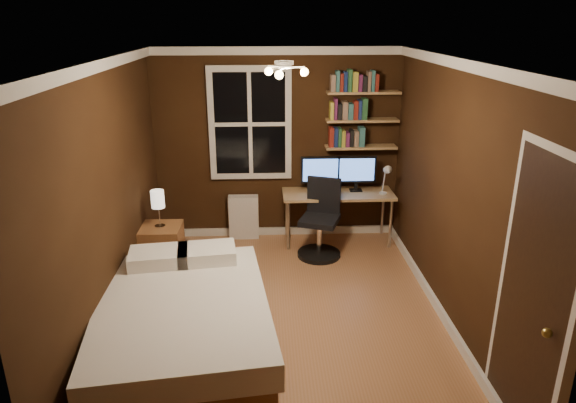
{
  "coord_description": "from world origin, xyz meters",
  "views": [
    {
      "loc": [
        -0.18,
        -4.47,
        2.83
      ],
      "look_at": [
        0.06,
        0.45,
        1.06
      ],
      "focal_mm": 32.0,
      "sensor_mm": 36.0,
      "label": 1
    }
  ],
  "objects_px": {
    "radiator": "(244,217)",
    "nightstand": "(162,250)",
    "bedside_lamp": "(158,209)",
    "office_chair": "(320,227)",
    "bed": "(184,324)",
    "monitor_left": "(320,174)",
    "monitor_right": "(357,174)",
    "desk_lamp": "(386,179)",
    "desk": "(338,197)"
  },
  "relations": [
    {
      "from": "monitor_left",
      "to": "nightstand",
      "type": "bearing_deg",
      "value": -155.89
    },
    {
      "from": "bedside_lamp",
      "to": "monitor_right",
      "type": "xyz_separation_m",
      "value": [
        2.4,
        0.86,
        0.12
      ]
    },
    {
      "from": "bed",
      "to": "monitor_left",
      "type": "bearing_deg",
      "value": 52.01
    },
    {
      "from": "bedside_lamp",
      "to": "bed",
      "type": "bearing_deg",
      "value": -73.2
    },
    {
      "from": "bedside_lamp",
      "to": "radiator",
      "type": "height_order",
      "value": "bedside_lamp"
    },
    {
      "from": "bed",
      "to": "desk",
      "type": "xyz_separation_m",
      "value": [
        1.68,
        2.37,
        0.33
      ]
    },
    {
      "from": "bedside_lamp",
      "to": "desk_lamp",
      "type": "distance_m",
      "value": 2.81
    },
    {
      "from": "desk_lamp",
      "to": "office_chair",
      "type": "xyz_separation_m",
      "value": [
        -0.85,
        -0.26,
        -0.53
      ]
    },
    {
      "from": "bed",
      "to": "nightstand",
      "type": "distance_m",
      "value": 1.64
    },
    {
      "from": "desk",
      "to": "office_chair",
      "type": "distance_m",
      "value": 0.55
    },
    {
      "from": "bedside_lamp",
      "to": "monitor_right",
      "type": "bearing_deg",
      "value": 19.76
    },
    {
      "from": "desk_lamp",
      "to": "bed",
      "type": "bearing_deg",
      "value": -135.55
    },
    {
      "from": "radiator",
      "to": "monitor_left",
      "type": "height_order",
      "value": "monitor_left"
    },
    {
      "from": "bedside_lamp",
      "to": "office_chair",
      "type": "distance_m",
      "value": 1.97
    },
    {
      "from": "bed",
      "to": "office_chair",
      "type": "relative_size",
      "value": 2.23
    },
    {
      "from": "bedside_lamp",
      "to": "desk_lamp",
      "type": "relative_size",
      "value": 0.99
    },
    {
      "from": "desk",
      "to": "monitor_left",
      "type": "height_order",
      "value": "monitor_left"
    },
    {
      "from": "radiator",
      "to": "monitor_right",
      "type": "height_order",
      "value": "monitor_right"
    },
    {
      "from": "bed",
      "to": "radiator",
      "type": "bearing_deg",
      "value": 73.0
    },
    {
      "from": "nightstand",
      "to": "bedside_lamp",
      "type": "xyz_separation_m",
      "value": [
        0.0,
        0.0,
        0.51
      ]
    },
    {
      "from": "monitor_right",
      "to": "radiator",
      "type": "bearing_deg",
      "value": 175.83
    },
    {
      "from": "monitor_left",
      "to": "monitor_right",
      "type": "distance_m",
      "value": 0.47
    },
    {
      "from": "radiator",
      "to": "monitor_right",
      "type": "distance_m",
      "value": 1.62
    },
    {
      "from": "nightstand",
      "to": "radiator",
      "type": "distance_m",
      "value": 1.33
    },
    {
      "from": "bed",
      "to": "monitor_left",
      "type": "relative_size",
      "value": 4.28
    },
    {
      "from": "nightstand",
      "to": "desk_lamp",
      "type": "bearing_deg",
      "value": 13.8
    },
    {
      "from": "bedside_lamp",
      "to": "desk",
      "type": "bearing_deg",
      "value": 20.12
    },
    {
      "from": "radiator",
      "to": "nightstand",
      "type": "bearing_deg",
      "value": -133.29
    },
    {
      "from": "office_chair",
      "to": "nightstand",
      "type": "bearing_deg",
      "value": -148.06
    },
    {
      "from": "monitor_right",
      "to": "bedside_lamp",
      "type": "bearing_deg",
      "value": -160.24
    },
    {
      "from": "radiator",
      "to": "bedside_lamp",
      "type": "bearing_deg",
      "value": -133.29
    },
    {
      "from": "nightstand",
      "to": "desk",
      "type": "distance_m",
      "value": 2.32
    },
    {
      "from": "monitor_right",
      "to": "desk_lamp",
      "type": "relative_size",
      "value": 1.16
    },
    {
      "from": "bed",
      "to": "monitor_right",
      "type": "bearing_deg",
      "value": 44.47
    },
    {
      "from": "office_chair",
      "to": "bedside_lamp",
      "type": "bearing_deg",
      "value": -148.06
    },
    {
      "from": "bed",
      "to": "bedside_lamp",
      "type": "distance_m",
      "value": 1.72
    },
    {
      "from": "monitor_left",
      "to": "radiator",
      "type": "bearing_deg",
      "value": 173.89
    },
    {
      "from": "nightstand",
      "to": "desk",
      "type": "relative_size",
      "value": 0.4
    },
    {
      "from": "nightstand",
      "to": "office_chair",
      "type": "xyz_separation_m",
      "value": [
        1.89,
        0.39,
        0.08
      ]
    },
    {
      "from": "radiator",
      "to": "monitor_left",
      "type": "bearing_deg",
      "value": -6.11
    },
    {
      "from": "office_chair",
      "to": "monitor_right",
      "type": "bearing_deg",
      "value": 63.32
    },
    {
      "from": "monitor_right",
      "to": "office_chair",
      "type": "bearing_deg",
      "value": -137.08
    },
    {
      "from": "bed",
      "to": "desk_lamp",
      "type": "height_order",
      "value": "desk_lamp"
    },
    {
      "from": "radiator",
      "to": "desk",
      "type": "height_order",
      "value": "desk"
    },
    {
      "from": "nightstand",
      "to": "desk_lamp",
      "type": "xyz_separation_m",
      "value": [
        2.74,
        0.64,
        0.62
      ]
    },
    {
      "from": "monitor_left",
      "to": "bed",
      "type": "bearing_deg",
      "value": -120.79
    },
    {
      "from": "desk_lamp",
      "to": "bedside_lamp",
      "type": "bearing_deg",
      "value": -166.77
    },
    {
      "from": "bedside_lamp",
      "to": "radiator",
      "type": "distance_m",
      "value": 1.42
    },
    {
      "from": "bed",
      "to": "monitor_left",
      "type": "xyz_separation_m",
      "value": [
        1.45,
        2.44,
        0.63
      ]
    },
    {
      "from": "nightstand",
      "to": "bedside_lamp",
      "type": "height_order",
      "value": "bedside_lamp"
    }
  ]
}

